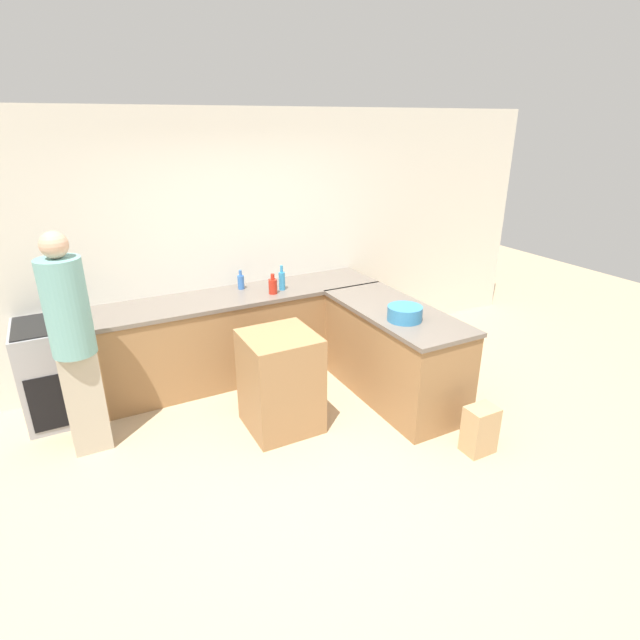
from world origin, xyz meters
TOP-DOWN VIEW (x-y plane):
  - ground_plane at (0.00, 0.00)m, footprint 14.00×14.00m
  - wall_back at (0.00, 2.10)m, footprint 8.00×0.06m
  - counter_back at (0.00, 1.75)m, footprint 2.96×0.67m
  - counter_peninsula at (1.14, 0.62)m, footprint 0.69×1.63m
  - range_oven at (-1.79, 1.74)m, footprint 0.60×0.65m
  - island_table at (-0.07, 0.63)m, footprint 0.60×0.61m
  - mixing_bowl at (1.04, 0.37)m, footprint 0.31×0.31m
  - water_bottle_blue at (0.05, 1.89)m, footprint 0.07×0.07m
  - hot_sauce_bottle at (0.29, 1.59)m, footprint 0.09×0.09m
  - dish_soap_bottle at (0.42, 1.66)m, footprint 0.07×0.07m
  - person_by_range at (-1.60, 1.07)m, footprint 0.32×0.32m
  - paper_bag at (1.23, -0.48)m, footprint 0.25×0.19m

SIDE VIEW (x-z plane):
  - ground_plane at x=0.00m, z-range 0.00..0.00m
  - paper_bag at x=1.23m, z-range 0.00..0.41m
  - island_table at x=-0.07m, z-range 0.00..0.89m
  - counter_back at x=0.00m, z-range 0.00..0.91m
  - counter_peninsula at x=1.14m, z-range 0.00..0.91m
  - range_oven at x=-1.79m, z-range 0.00..0.92m
  - mixing_bowl at x=1.04m, z-range 0.91..1.04m
  - water_bottle_blue at x=0.05m, z-range 0.89..1.10m
  - hot_sauce_bottle at x=0.29m, z-range 0.89..1.10m
  - person_by_range at x=-1.60m, z-range 0.09..1.93m
  - dish_soap_bottle at x=0.42m, z-range 0.89..1.15m
  - wall_back at x=0.00m, z-range 0.00..2.70m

